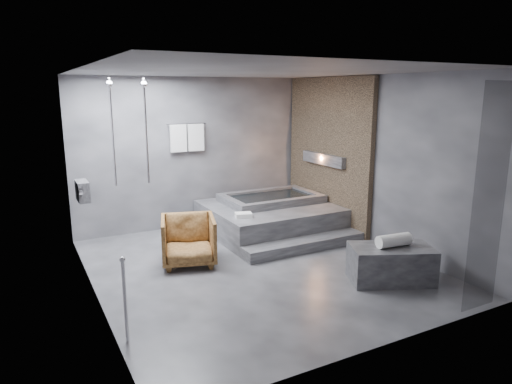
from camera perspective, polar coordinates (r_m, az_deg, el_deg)
room at (r=6.80m, az=2.01°, el=5.66°), size 5.00×5.04×2.82m
tub_deck at (r=8.44m, az=1.68°, el=-3.26°), size 2.20×2.00×0.50m
tub_step at (r=7.53m, az=6.15°, el=-6.56°), size 2.20×0.36×0.18m
concrete_bench at (r=6.53m, az=16.51°, el=-8.62°), size 1.24×1.00×0.49m
driftwood_chair at (r=6.91m, az=-8.44°, el=-5.99°), size 0.98×1.00×0.73m
rolled_towel at (r=6.43m, az=16.84°, el=-5.81°), size 0.50×0.23×0.18m
deck_towel at (r=7.55m, az=-1.57°, el=-2.89°), size 0.31×0.27×0.07m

